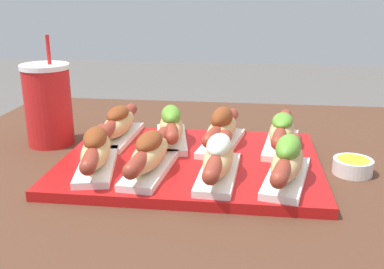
# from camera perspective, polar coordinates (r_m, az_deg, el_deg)

# --- Properties ---
(serving_tray) EXTENTS (0.48, 0.36, 0.02)m
(serving_tray) POSITION_cam_1_polar(r_m,az_deg,el_deg) (0.85, -0.17, -3.55)
(serving_tray) COLOR #B71414
(serving_tray) RESTS_ON patio_table
(hot_dog_0) EXTENTS (0.09, 0.22, 0.07)m
(hot_dog_0) POSITION_cam_1_polar(r_m,az_deg,el_deg) (0.81, -12.09, -1.97)
(hot_dog_0) COLOR white
(hot_dog_0) RESTS_ON serving_tray
(hot_dog_1) EXTENTS (0.08, 0.22, 0.07)m
(hot_dog_1) POSITION_cam_1_polar(r_m,az_deg,el_deg) (0.77, -5.39, -2.47)
(hot_dog_1) COLOR white
(hot_dog_1) RESTS_ON serving_tray
(hot_dog_2) EXTENTS (0.07, 0.22, 0.07)m
(hot_dog_2) POSITION_cam_1_polar(r_m,az_deg,el_deg) (0.75, 3.39, -2.98)
(hot_dog_2) COLOR white
(hot_dog_2) RESTS_ON serving_tray
(hot_dog_3) EXTENTS (0.10, 0.22, 0.08)m
(hot_dog_3) POSITION_cam_1_polar(r_m,az_deg,el_deg) (0.75, 12.02, -3.30)
(hot_dog_3) COLOR white
(hot_dog_3) RESTS_ON serving_tray
(hot_dog_4) EXTENTS (0.07, 0.22, 0.07)m
(hot_dog_4) POSITION_cam_1_polar(r_m,az_deg,el_deg) (0.96, -9.32, 1.32)
(hot_dog_4) COLOR white
(hot_dog_4) RESTS_ON serving_tray
(hot_dog_5) EXTENTS (0.09, 0.22, 0.08)m
(hot_dog_5) POSITION_cam_1_polar(r_m,az_deg,el_deg) (0.93, -2.66, 1.10)
(hot_dog_5) COLOR white
(hot_dog_5) RESTS_ON serving_tray
(hot_dog_6) EXTENTS (0.09, 0.22, 0.08)m
(hot_dog_6) POSITION_cam_1_polar(r_m,az_deg,el_deg) (0.90, 3.79, 0.70)
(hot_dog_6) COLOR white
(hot_dog_6) RESTS_ON serving_tray
(hot_dog_7) EXTENTS (0.08, 0.22, 0.07)m
(hot_dog_7) POSITION_cam_1_polar(r_m,az_deg,el_deg) (0.91, 11.34, 0.37)
(hot_dog_7) COLOR white
(hot_dog_7) RESTS_ON serving_tray
(sauce_bowl) EXTENTS (0.07, 0.07, 0.03)m
(sauce_bowl) POSITION_cam_1_polar(r_m,az_deg,el_deg) (0.87, 19.74, -3.74)
(sauce_bowl) COLOR white
(sauce_bowl) RESTS_ON patio_table
(drink_cup) EXTENTS (0.10, 0.10, 0.23)m
(drink_cup) POSITION_cam_1_polar(r_m,az_deg,el_deg) (1.01, -17.80, 3.64)
(drink_cup) COLOR red
(drink_cup) RESTS_ON patio_table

